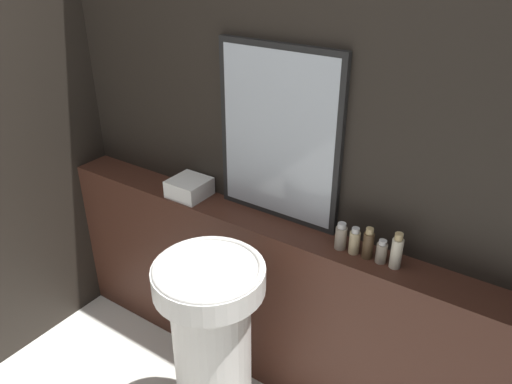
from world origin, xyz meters
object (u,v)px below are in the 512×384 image
Objects in this scene: mirror at (278,136)px; body_wash_bottle at (381,252)px; towel_stack at (189,188)px; shampoo_bottle at (341,237)px; hand_soap_bottle at (397,252)px; pedestal_sink at (212,346)px; lotion_bottle at (368,244)px; conditioner_bottle at (354,241)px.

body_wash_bottle is (0.54, -0.08, -0.34)m from mirror.
towel_stack is 0.82m from shampoo_bottle.
pedestal_sink is at bearing -143.90° from hand_soap_bottle.
hand_soap_bottle is (0.12, -0.00, 0.01)m from lotion_bottle.
shampoo_bottle reaches higher than pedestal_sink.
conditioner_bottle reaches higher than body_wash_bottle.
towel_stack is at bearing 180.00° from shampoo_bottle.
shampoo_bottle is at bearing -180.00° from lotion_bottle.
conditioner_bottle is at bearing 180.00° from lotion_bottle.
mirror is 0.64m from body_wash_bottle.
hand_soap_bottle reaches higher than towel_stack.
shampoo_bottle is (0.82, -0.00, 0.01)m from towel_stack.
pedestal_sink is at bearing -137.74° from lotion_bottle.
shampoo_bottle is (0.36, -0.08, -0.34)m from mirror.
mirror reaches higher than shampoo_bottle.
hand_soap_bottle is at bearing -0.00° from conditioner_bottle.
mirror is 7.71× the size of body_wash_bottle.
body_wash_bottle is (0.12, 0.00, -0.01)m from conditioner_bottle.
pedestal_sink is at bearing -129.51° from shampoo_bottle.
shampoo_bottle is at bearing 50.49° from pedestal_sink.
pedestal_sink is 7.93× the size of conditioner_bottle.
lotion_bottle is (0.47, 0.43, 0.46)m from pedestal_sink.
shampoo_bottle is at bearing -12.53° from mirror.
lotion_bottle is 0.12m from hand_soap_bottle.
conditioner_bottle reaches higher than pedestal_sink.
shampoo_bottle reaches higher than towel_stack.
hand_soap_bottle is (0.59, 0.43, 0.47)m from pedestal_sink.
towel_stack is at bearing 180.00° from conditioner_bottle.
body_wash_bottle is (0.18, 0.00, -0.01)m from shampoo_bottle.
conditioner_bottle is 0.18m from hand_soap_bottle.
shampoo_bottle is 0.77× the size of hand_soap_bottle.
pedestal_sink is 5.16× the size of towel_stack.
pedestal_sink is 0.79m from lotion_bottle.
body_wash_bottle is at bearing 39.00° from pedestal_sink.
towel_stack is at bearing 180.00° from lotion_bottle.
hand_soap_bottle is (0.23, 0.00, 0.02)m from shampoo_bottle.
hand_soap_bottle is (0.06, -0.00, 0.02)m from body_wash_bottle.
lotion_bottle is at bearing 0.00° from shampoo_bottle.
towel_stack is at bearing 180.00° from body_wash_bottle.
towel_stack is 1.51× the size of shampoo_bottle.
mirror is at bearing 9.90° from towel_stack.
pedestal_sink is at bearing -141.00° from body_wash_bottle.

